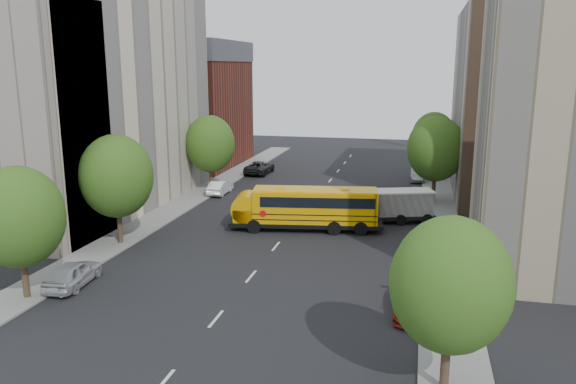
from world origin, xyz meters
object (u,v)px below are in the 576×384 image
(street_tree_5, at_px, (434,137))
(parked_car_3, at_px, (412,301))
(street_tree_0, at_px, (19,217))
(parked_car_2, at_px, (260,167))
(street_tree_3, at_px, (451,285))
(parked_car_0, at_px, (73,273))
(school_bus, at_px, (305,206))
(parked_car_5, at_px, (418,174))
(street_tree_1, at_px, (116,176))
(safari_truck, at_px, (396,205))
(parked_car_4, at_px, (418,194))
(street_tree_2, at_px, (210,144))
(parked_car_1, at_px, (220,187))
(street_tree_4, at_px, (436,149))

(street_tree_5, xyz_separation_m, parked_car_3, (-1.40, -36.97, -4.05))
(street_tree_0, distance_m, parked_car_2, 38.34)
(street_tree_3, xyz_separation_m, parked_car_2, (-19.80, 42.07, -3.70))
(street_tree_0, distance_m, parked_car_0, 4.69)
(street_tree_3, relative_size, school_bus, 0.59)
(parked_car_5, bearing_deg, parked_car_2, 178.97)
(parked_car_5, bearing_deg, school_bus, -112.42)
(parked_car_0, bearing_deg, street_tree_1, -84.95)
(safari_truck, height_order, parked_car_4, safari_truck)
(street_tree_2, height_order, safari_truck, street_tree_2)
(street_tree_0, bearing_deg, parked_car_1, 87.01)
(parked_car_2, relative_size, parked_car_3, 1.20)
(street_tree_5, height_order, parked_car_3, street_tree_5)
(street_tree_0, bearing_deg, parked_car_2, 86.69)
(street_tree_1, distance_m, parked_car_2, 28.47)
(school_bus, relative_size, parked_car_2, 2.22)
(street_tree_0, height_order, street_tree_4, street_tree_4)
(street_tree_0, bearing_deg, parked_car_0, 57.84)
(street_tree_2, relative_size, safari_truck, 1.17)
(street_tree_0, height_order, parked_car_4, street_tree_0)
(parked_car_2, bearing_deg, street_tree_5, -173.24)
(street_tree_2, bearing_deg, street_tree_4, 0.00)
(street_tree_1, xyz_separation_m, safari_truck, (18.94, 10.45, -3.55))
(street_tree_0, height_order, school_bus, street_tree_0)
(street_tree_5, height_order, safari_truck, street_tree_5)
(street_tree_3, relative_size, parked_car_2, 1.30)
(street_tree_0, relative_size, parked_car_5, 1.74)
(school_bus, bearing_deg, street_tree_3, -73.40)
(street_tree_2, height_order, parked_car_0, street_tree_2)
(street_tree_0, relative_size, street_tree_1, 0.94)
(street_tree_4, xyz_separation_m, parked_car_5, (-1.55, 10.16, -4.37))
(street_tree_1, height_order, street_tree_3, street_tree_1)
(parked_car_0, distance_m, parked_car_2, 35.86)
(school_bus, xyz_separation_m, safari_truck, (6.83, 3.86, -0.46))
(street_tree_4, bearing_deg, parked_car_5, 98.68)
(safari_truck, height_order, parked_car_3, safari_truck)
(street_tree_2, xyz_separation_m, parked_car_5, (20.45, 10.16, -4.13))
(street_tree_0, height_order, parked_car_0, street_tree_0)
(school_bus, bearing_deg, parked_car_1, 127.33)
(street_tree_1, height_order, parked_car_0, street_tree_1)
(street_tree_1, distance_m, school_bus, 14.13)
(street_tree_3, bearing_deg, parked_car_1, 123.79)
(parked_car_2, bearing_deg, street_tree_2, 78.89)
(street_tree_3, relative_size, parked_car_5, 1.67)
(street_tree_1, relative_size, parked_car_5, 1.85)
(school_bus, bearing_deg, parked_car_3, -67.00)
(safari_truck, height_order, parked_car_2, safari_truck)
(street_tree_2, distance_m, safari_truck, 20.68)
(parked_car_3, bearing_deg, street_tree_1, 160.11)
(street_tree_1, height_order, street_tree_5, street_tree_1)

